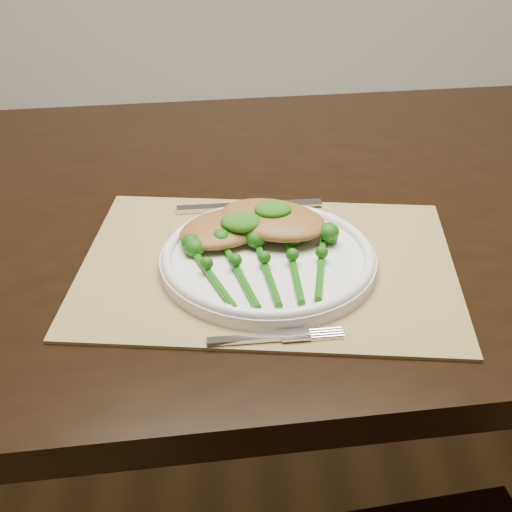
{
  "coord_description": "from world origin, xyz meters",
  "views": [
    {
      "loc": [
        -0.13,
        -0.89,
        1.24
      ],
      "look_at": [
        -0.12,
        -0.15,
        0.78
      ],
      "focal_mm": 50.0,
      "sensor_mm": 36.0,
      "label": 1
    }
  ],
  "objects_px": {
    "broccolini_bundle": "(268,273)",
    "dining_table": "(276,389)",
    "placemat": "(268,265)",
    "chicken_fillet_left": "(226,228)",
    "dinner_plate": "(268,258)"
  },
  "relations": [
    {
      "from": "dining_table",
      "to": "dinner_plate",
      "type": "bearing_deg",
      "value": -104.27
    },
    {
      "from": "dining_table",
      "to": "placemat",
      "type": "bearing_deg",
      "value": -104.49
    },
    {
      "from": "dinner_plate",
      "to": "broccolini_bundle",
      "type": "distance_m",
      "value": 0.05
    },
    {
      "from": "chicken_fillet_left",
      "to": "broccolini_bundle",
      "type": "xyz_separation_m",
      "value": [
        0.05,
        -0.09,
        -0.01
      ]
    },
    {
      "from": "dinner_plate",
      "to": "chicken_fillet_left",
      "type": "distance_m",
      "value": 0.07
    },
    {
      "from": "broccolini_bundle",
      "to": "dining_table",
      "type": "bearing_deg",
      "value": 74.27
    },
    {
      "from": "dining_table",
      "to": "dinner_plate",
      "type": "height_order",
      "value": "dinner_plate"
    },
    {
      "from": "dining_table",
      "to": "dinner_plate",
      "type": "xyz_separation_m",
      "value": [
        -0.02,
        -0.19,
        0.39
      ]
    },
    {
      "from": "placemat",
      "to": "dinner_plate",
      "type": "relative_size",
      "value": 1.74
    },
    {
      "from": "dinner_plate",
      "to": "chicken_fillet_left",
      "type": "xyz_separation_m",
      "value": [
        -0.05,
        0.05,
        0.02
      ]
    },
    {
      "from": "dining_table",
      "to": "broccolini_bundle",
      "type": "relative_size",
      "value": 8.76
    },
    {
      "from": "dining_table",
      "to": "placemat",
      "type": "relative_size",
      "value": 3.61
    },
    {
      "from": "dinner_plate",
      "to": "broccolini_bundle",
      "type": "height_order",
      "value": "broccolini_bundle"
    },
    {
      "from": "chicken_fillet_left",
      "to": "broccolini_bundle",
      "type": "height_order",
      "value": "chicken_fillet_left"
    },
    {
      "from": "dinner_plate",
      "to": "chicken_fillet_left",
      "type": "height_order",
      "value": "chicken_fillet_left"
    }
  ]
}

